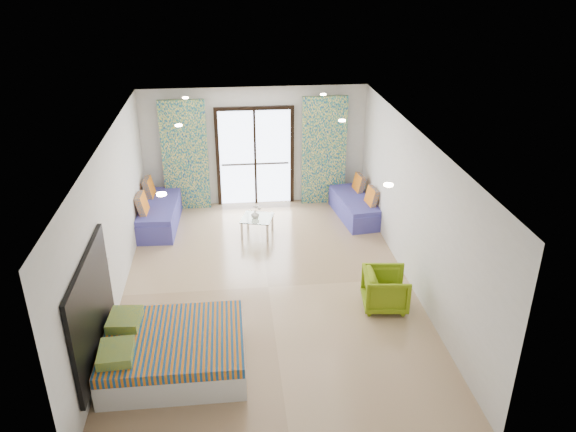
{
  "coord_description": "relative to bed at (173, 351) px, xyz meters",
  "views": [
    {
      "loc": [
        -0.55,
        -8.35,
        5.3
      ],
      "look_at": [
        0.4,
        0.44,
        1.15
      ],
      "focal_mm": 35.0,
      "sensor_mm": 36.0,
      "label": 1
    }
  ],
  "objects": [
    {
      "name": "floor",
      "position": [
        1.48,
        1.95,
        -0.28
      ],
      "size": [
        5.0,
        7.5,
        0.01
      ],
      "primitive_type": null,
      "color": "#927657",
      "rests_on": "ground"
    },
    {
      "name": "balcony_rail",
      "position": [
        1.48,
        5.68,
        0.67
      ],
      "size": [
        1.52,
        0.03,
        0.04
      ],
      "primitive_type": "cube",
      "color": "#595451",
      "rests_on": "balcony_door"
    },
    {
      "name": "daybed_right",
      "position": [
        3.59,
        4.62,
        -0.02
      ],
      "size": [
        0.87,
        1.76,
        0.83
      ],
      "rotation": [
        0.0,
        0.0,
        0.13
      ],
      "color": "#423F97",
      "rests_on": "floor"
    },
    {
      "name": "headboard",
      "position": [
        -0.98,
        -0.0,
        0.77
      ],
      "size": [
        0.06,
        2.1,
        1.5
      ],
      "primitive_type": "cube",
      "color": "black",
      "rests_on": "floor"
    },
    {
      "name": "downlight_f",
      "position": [
        2.88,
        4.95,
        2.39
      ],
      "size": [
        0.12,
        0.12,
        0.02
      ],
      "primitive_type": "cylinder",
      "color": "#FFE0B2",
      "rests_on": "ceiling"
    },
    {
      "name": "daybed_left",
      "position": [
        -0.64,
        4.65,
        0.01
      ],
      "size": [
        0.81,
        1.9,
        0.92
      ],
      "rotation": [
        0.0,
        0.0,
        -0.04
      ],
      "color": "#423F97",
      "rests_on": "floor"
    },
    {
      "name": "bed",
      "position": [
        0.0,
        0.0,
        0.0
      ],
      "size": [
        1.94,
        1.58,
        0.67
      ],
      "color": "silver",
      "rests_on": "floor"
    },
    {
      "name": "downlight_c",
      "position": [
        0.08,
        2.95,
        2.39
      ],
      "size": [
        0.12,
        0.12,
        0.02
      ],
      "primitive_type": "cylinder",
      "color": "#FFE0B2",
      "rests_on": "ceiling"
    },
    {
      "name": "wall_back",
      "position": [
        1.48,
        5.7,
        1.07
      ],
      "size": [
        5.0,
        0.01,
        2.7
      ],
      "primitive_type": null,
      "color": "silver",
      "rests_on": "ground"
    },
    {
      "name": "downlight_a",
      "position": [
        0.08,
        -0.05,
        2.39
      ],
      "size": [
        0.12,
        0.12,
        0.02
      ],
      "primitive_type": "cylinder",
      "color": "#FFE0B2",
      "rests_on": "ceiling"
    },
    {
      "name": "downlight_b",
      "position": [
        2.88,
        -0.05,
        2.39
      ],
      "size": [
        0.12,
        0.12,
        0.02
      ],
      "primitive_type": "cylinder",
      "color": "#FFE0B2",
      "rests_on": "ceiling"
    },
    {
      "name": "wall_front",
      "position": [
        1.48,
        -1.8,
        1.07
      ],
      "size": [
        5.0,
        0.01,
        2.7
      ],
      "primitive_type": null,
      "color": "silver",
      "rests_on": "ground"
    },
    {
      "name": "balcony_door",
      "position": [
        1.48,
        5.67,
        0.98
      ],
      "size": [
        1.76,
        0.08,
        2.28
      ],
      "color": "black",
      "rests_on": "floor"
    },
    {
      "name": "armchair",
      "position": [
        3.34,
        1.15,
        0.08
      ],
      "size": [
        0.73,
        0.77,
        0.72
      ],
      "primitive_type": "imported",
      "rotation": [
        0.0,
        0.0,
        1.46
      ],
      "color": "olive",
      "rests_on": "floor"
    },
    {
      "name": "wall_right",
      "position": [
        3.98,
        1.95,
        1.07
      ],
      "size": [
        0.01,
        7.5,
        2.7
      ],
      "primitive_type": null,
      "color": "silver",
      "rests_on": "ground"
    },
    {
      "name": "downlight_d",
      "position": [
        2.88,
        2.95,
        2.39
      ],
      "size": [
        0.12,
        0.12,
        0.02
      ],
      "primitive_type": "cylinder",
      "color": "#FFE0B2",
      "rests_on": "ceiling"
    },
    {
      "name": "vase",
      "position": [
        1.37,
        3.95,
        0.21
      ],
      "size": [
        0.2,
        0.21,
        0.17
      ],
      "primitive_type": "imported",
      "rotation": [
        0.0,
        0.0,
        0.21
      ],
      "color": "white",
      "rests_on": "coffee_table"
    },
    {
      "name": "downlight_e",
      "position": [
        0.08,
        4.95,
        2.39
      ],
      "size": [
        0.12,
        0.12,
        0.02
      ],
      "primitive_type": "cylinder",
      "color": "#FFE0B2",
      "rests_on": "ceiling"
    },
    {
      "name": "switch_plate",
      "position": [
        -0.99,
        1.25,
        0.77
      ],
      "size": [
        0.02,
        0.1,
        0.1
      ],
      "primitive_type": "cube",
      "color": "silver",
      "rests_on": "wall_left"
    },
    {
      "name": "curtain_right",
      "position": [
        3.03,
        5.52,
        0.97
      ],
      "size": [
        1.0,
        0.1,
        2.5
      ],
      "primitive_type": "cube",
      "color": "silver",
      "rests_on": "floor"
    },
    {
      "name": "ceiling",
      "position": [
        1.48,
        1.95,
        2.42
      ],
      "size": [
        5.0,
        7.5,
        0.01
      ],
      "primitive_type": null,
      "color": "silver",
      "rests_on": "ground"
    },
    {
      "name": "curtain_left",
      "position": [
        -0.07,
        5.52,
        0.97
      ],
      "size": [
        1.0,
        0.1,
        2.5
      ],
      "primitive_type": "cube",
      "color": "silver",
      "rests_on": "floor"
    },
    {
      "name": "wall_left",
      "position": [
        -1.02,
        1.95,
        1.07
      ],
      "size": [
        0.01,
        7.5,
        2.7
      ],
      "primitive_type": null,
      "color": "silver",
      "rests_on": "ground"
    },
    {
      "name": "coffee_table",
      "position": [
        1.41,
        3.98,
        0.08
      ],
      "size": [
        0.75,
        0.75,
        0.7
      ],
      "rotation": [
        0.0,
        0.0,
        -0.27
      ],
      "color": "silver",
      "rests_on": "floor"
    }
  ]
}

